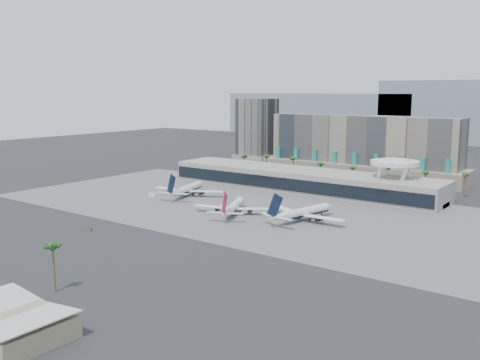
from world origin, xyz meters
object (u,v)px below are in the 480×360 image
Objects in this scene: airliner_right at (303,212)px; service_vehicle_b at (222,207)px; taxiway_sign at (90,229)px; airliner_left at (187,189)px; service_vehicle_a at (153,195)px; airliner_centre at (233,207)px.

airliner_right is 13.57× the size of service_vehicle_b.
taxiway_sign is (-18.28, -66.94, -0.34)m from service_vehicle_b.
airliner_left is 39.44m from service_vehicle_b.
airliner_right is 95.09m from service_vehicle_a.
airliner_right is at bearing -11.99° from service_vehicle_a.
service_vehicle_b is at bearing -37.30° from airliner_left.
service_vehicle_a is at bearing 149.78° from airliner_centre.
airliner_centre is 17.95× the size of taxiway_sign.
airliner_left is 83.19m from taxiway_sign.
airliner_left is 52.75m from airliner_centre.
service_vehicle_a is at bearing -149.53° from airliner_left.
airliner_right reaches higher than airliner_left.
airliner_centre is at bearing -153.47° from airliner_right.
airliner_right is at bearing -9.30° from airliner_centre.
service_vehicle_a is at bearing -164.61° from service_vehicle_b.
service_vehicle_a reaches higher than taxiway_sign.
airliner_left is at bearing -176.35° from airliner_right.
service_vehicle_a is 1.26× the size of service_vehicle_b.
service_vehicle_b reaches higher than taxiway_sign.
airliner_right is 45.44m from service_vehicle_b.
airliner_right is 20.10× the size of taxiway_sign.
airliner_centre is 12.12× the size of service_vehicle_b.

